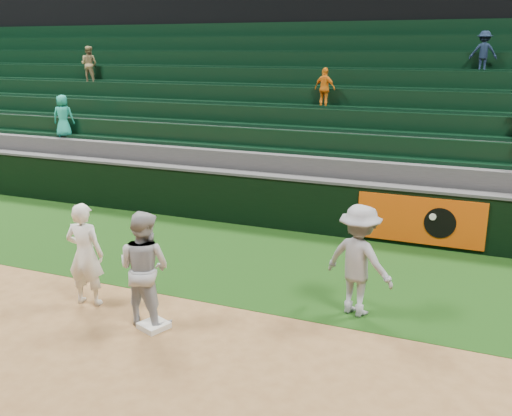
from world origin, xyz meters
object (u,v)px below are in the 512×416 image
Objects in this scene: first_base at (154,325)px; baserunner at (144,268)px; first_baseman at (85,254)px; base_coach at (359,260)px.

first_base is 0.88m from baserunner.
first_base is 0.22× the size of first_baseman.
base_coach is (4.17, 1.32, 0.04)m from first_baseman.
first_baseman is at bearing 37.01° from base_coach.
base_coach reaches higher than first_baseman.
first_baseman is 4.38m from base_coach.
first_baseman is 0.97× the size of baserunner.
baserunner is at bearing 162.55° from first_baseman.
first_base is 1.71m from first_baseman.
first_baseman reaches higher than first_base.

